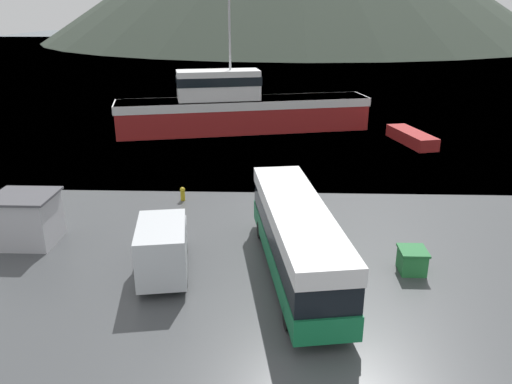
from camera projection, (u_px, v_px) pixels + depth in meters
water_surface at (281, 49)px, 145.04m from camera, size 240.00×240.00×0.00m
tour_bus at (297, 237)px, 22.10m from camera, size 4.22×11.69×3.35m
delivery_van at (163, 246)px, 22.38m from camera, size 2.92×5.53×2.59m
fishing_boat at (240, 108)px, 48.17m from camera, size 24.63×9.41×12.07m
storage_bin at (412, 260)px, 22.78m from camera, size 1.24×1.36×1.12m
dock_kiosk at (27, 219)px, 25.33m from camera, size 3.05×2.76×2.62m
small_boat at (411, 137)px, 44.37m from camera, size 3.31×6.58×1.08m
mooring_bollard at (183, 193)px, 31.24m from camera, size 0.32×0.32×0.87m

